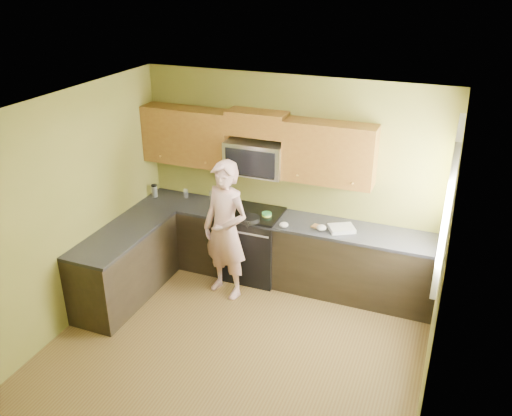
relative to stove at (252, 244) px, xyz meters
The scene contains 26 objects.
floor 1.79m from the stove, 76.57° to the right, with size 4.00×4.00×0.00m, color brown.
ceiling 2.81m from the stove, 76.57° to the right, with size 4.00×4.00×0.00m, color white.
wall_back 1.02m from the stove, 39.09° to the left, with size 4.00×4.00×0.00m, color olive.
wall_front 3.80m from the stove, 83.79° to the right, with size 4.00×4.00×0.00m, color olive.
wall_left 2.48m from the stove, 133.69° to the right, with size 4.00×4.00×0.00m, color olive.
wall_right 3.05m from the stove, 34.91° to the right, with size 4.00×4.00×0.00m, color olive.
cabinet_back_run 0.40m from the stove, ahead, with size 4.00×0.60×0.88m, color black.
cabinet_left_run 1.69m from the stove, 140.41° to the right, with size 0.60×1.60×0.88m, color black.
countertop_back 0.58m from the stove, ahead, with size 4.00×0.62×0.04m, color black.
countertop_left 1.73m from the stove, 140.19° to the right, with size 0.62×1.60×0.04m, color black.
stove is the anchor object (origin of this frame).
microwave 0.98m from the stove, 90.00° to the left, with size 0.76×0.40×0.42m, color silver, non-canonical shape.
upper_cab_left 1.40m from the stove, behind, with size 1.22×0.33×0.75m, color brown, non-canonical shape.
upper_cab_right 1.36m from the stove, ahead, with size 1.12×0.33×0.75m, color brown, non-canonical shape.
upper_cab_over_mw 1.63m from the stove, 90.00° to the left, with size 0.76×0.33×0.30m, color brown.
window 2.70m from the stove, 11.29° to the right, with size 0.06×1.06×1.66m, color white, non-canonical shape.
woman 0.69m from the stove, 105.58° to the right, with size 0.66×0.43×1.80m, color #CA7065.
frying_pan 0.54m from the stove, 74.64° to the right, with size 0.25×0.43×0.06m, color black, non-canonical shape.
butter_tub 0.50m from the stove, 10.58° to the right, with size 0.13×0.13×0.09m, color #C9D638, non-canonical shape.
toast_slice 1.00m from the stove, ahead, with size 0.11×0.11×0.01m, color #B27F47.
napkin_a 0.73m from the stove, 22.34° to the right, with size 0.11×0.12×0.06m, color silver.
napkin_b 1.08m from the stove, ahead, with size 0.12×0.13×0.07m, color silver.
dish_towel 1.29m from the stove, ahead, with size 0.30×0.24×0.05m, color silver.
travel_mug 1.56m from the stove, behind, with size 0.08×0.08×0.18m, color silver, non-canonical shape.
glass_a 0.90m from the stove, 161.81° to the left, with size 0.07×0.07×0.12m, color silver.
glass_b 1.19m from the stove, behind, with size 0.07×0.07×0.12m, color silver.
Camera 1 is at (1.96, -4.17, 3.91)m, focal length 37.33 mm.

